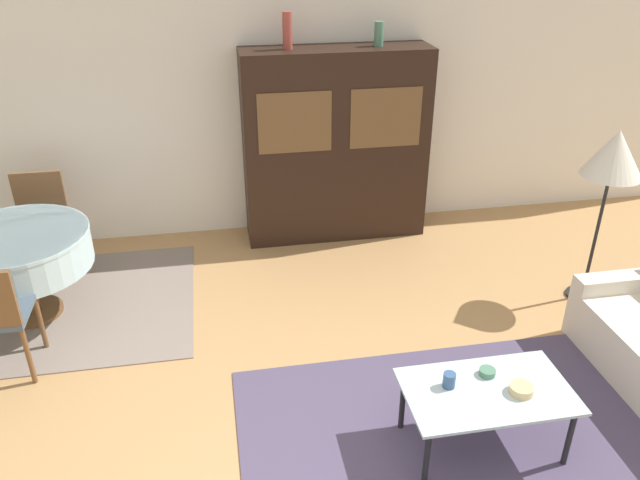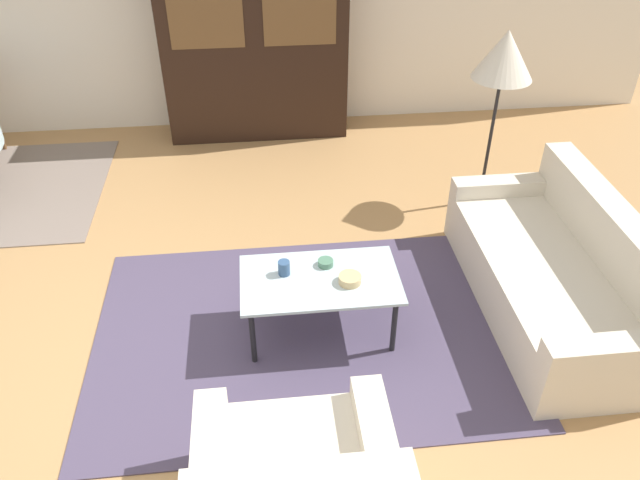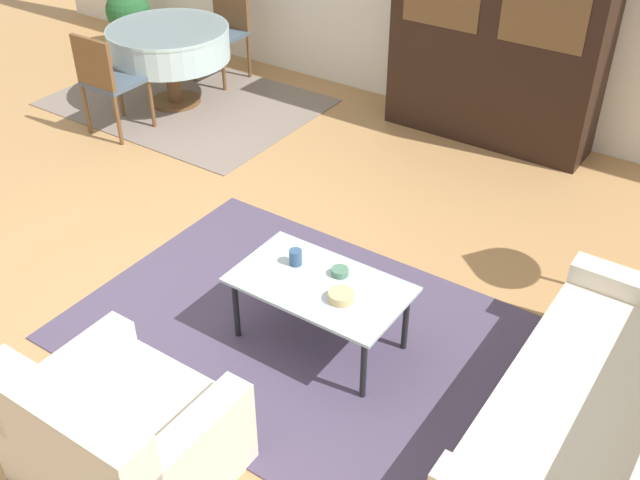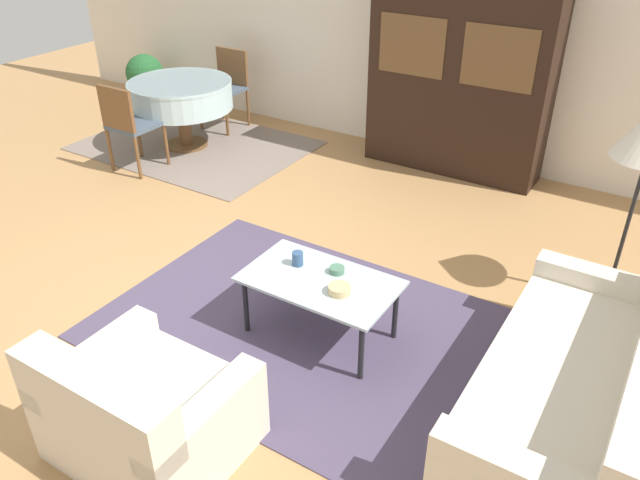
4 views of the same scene
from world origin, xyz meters
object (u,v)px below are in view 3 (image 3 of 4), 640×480
at_px(couch, 608,421).
at_px(armchair, 118,436).
at_px(dining_chair_far, 224,27).
at_px(bowl, 341,296).
at_px(dining_chair_near, 107,78).
at_px(potted_plant, 129,15).
at_px(display_cabinet, 498,34).
at_px(dining_table, 169,44).
at_px(bowl_small, 340,272).
at_px(cup, 296,257).
at_px(coffee_table, 320,289).

xyz_separation_m(couch, armchair, (-1.90, -1.41, 0.00)).
xyz_separation_m(dining_chair_far, bowl, (3.26, -2.87, -0.06)).
height_order(dining_chair_near, potted_plant, dining_chair_near).
relative_size(display_cabinet, dining_table, 1.66).
bearing_deg(bowl, potted_plant, 148.17).
bearing_deg(bowl_small, bowl, -55.20).
bearing_deg(cup, potted_plant, 147.02).
bearing_deg(couch, bowl_small, 88.13).
bearing_deg(display_cabinet, dining_chair_far, -174.52).
xyz_separation_m(armchair, coffee_table, (0.26, 1.33, 0.13)).
bearing_deg(bowl, display_cabinet, 98.83).
xyz_separation_m(armchair, dining_chair_near, (-2.82, 2.58, 0.25)).
distance_m(armchair, potted_plant, 5.97).
bearing_deg(dining_chair_far, cup, 136.23).
relative_size(couch, coffee_table, 1.90).
xyz_separation_m(armchair, dining_chair_far, (-2.82, 4.14, 0.25)).
distance_m(coffee_table, bowl, 0.20).
xyz_separation_m(couch, bowl_small, (-1.59, 0.05, 0.20)).
distance_m(couch, dining_chair_far, 5.46).
bearing_deg(bowl_small, dining_chair_far, 139.43).
height_order(armchair, coffee_table, armchair).
bearing_deg(potted_plant, display_cabinet, 2.99).
relative_size(armchair, cup, 9.84).
xyz_separation_m(display_cabinet, dining_chair_far, (-2.77, -0.27, -0.41)).
relative_size(display_cabinet, dining_chair_far, 2.07).
height_order(armchair, bowl_small, armchair).
bearing_deg(cup, armchair, -91.41).
xyz_separation_m(dining_chair_far, cup, (2.86, -2.74, -0.03)).
distance_m(display_cabinet, potted_plant, 4.25).
relative_size(coffee_table, bowl_small, 10.04).
height_order(dining_chair_far, bowl, dining_chair_far).
relative_size(dining_chair_far, potted_plant, 1.35).
relative_size(coffee_table, bowl, 7.03).
bearing_deg(bowl, coffee_table, 162.01).
bearing_deg(coffee_table, bowl, -17.99).
height_order(couch, bowl_small, couch).
bearing_deg(display_cabinet, cup, -88.37).
relative_size(display_cabinet, cup, 19.46).
height_order(couch, potted_plant, couch).
xyz_separation_m(armchair, display_cabinet, (-0.05, 4.41, 0.66)).
bearing_deg(couch, dining_chair_far, 59.96).
bearing_deg(cup, coffee_table, -17.68).
distance_m(display_cabinet, dining_chair_far, 2.81).
bearing_deg(display_cabinet, bowl, -81.17).
relative_size(dining_chair_near, bowl, 6.35).
bearing_deg(bowl, dining_chair_far, 138.67).
xyz_separation_m(display_cabinet, cup, (0.09, -3.00, -0.44)).
bearing_deg(dining_chair_far, potted_plant, -1.84).
xyz_separation_m(dining_chair_near, bowl_small, (3.13, -1.12, -0.06)).
relative_size(coffee_table, cup, 10.40).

